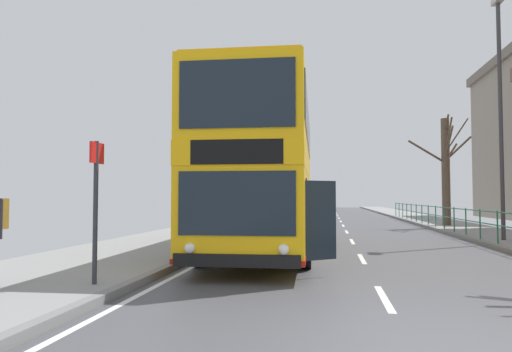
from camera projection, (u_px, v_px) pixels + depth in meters
The scene contains 6 objects.
ground at pixel (344, 345), 4.93m from camera, with size 15.80×140.00×0.20m.
double_decker_bus_main at pixel (266, 173), 13.66m from camera, with size 3.40×10.56×4.45m.
pedestrian_railing_far_kerb at pixel (449, 215), 20.61m from camera, with size 0.05×32.40×1.05m.
bus_stop_sign_near at pixel (96, 195), 7.92m from camera, with size 0.08×0.44×2.43m.
street_lamp_far_side at pixel (500, 100), 16.24m from camera, with size 0.28×0.60×8.52m.
bare_tree_far_01 at pixel (446, 169), 24.61m from camera, with size 3.39×2.36×5.75m.
Camera 1 is at (-0.88, -5.09, 1.60)m, focal length 32.64 mm.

